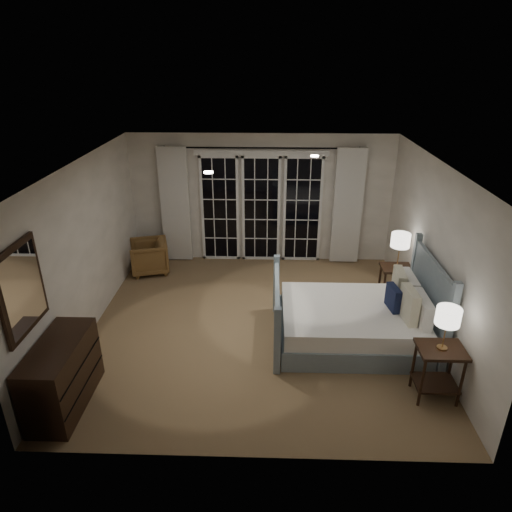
{
  "coord_description": "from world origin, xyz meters",
  "views": [
    {
      "loc": [
        0.17,
        -5.96,
        3.87
      ],
      "look_at": [
        -0.03,
        0.28,
        1.05
      ],
      "focal_mm": 32.0,
      "sensor_mm": 36.0,
      "label": 1
    }
  ],
  "objects_px": {
    "armchair": "(149,257)",
    "nightstand_left": "(438,365)",
    "lamp_right": "(401,241)",
    "bed": "(355,321)",
    "lamp_left": "(448,317)",
    "nightstand_right": "(395,279)",
    "dresser": "(62,375)"
  },
  "relations": [
    {
      "from": "nightstand_left",
      "to": "dresser",
      "type": "relative_size",
      "value": 0.59
    },
    {
      "from": "nightstand_left",
      "to": "nightstand_right",
      "type": "distance_m",
      "value": 2.31
    },
    {
      "from": "nightstand_left",
      "to": "dresser",
      "type": "height_order",
      "value": "dresser"
    },
    {
      "from": "dresser",
      "to": "bed",
      "type": "bearing_deg",
      "value": 21.52
    },
    {
      "from": "nightstand_left",
      "to": "lamp_right",
      "type": "xyz_separation_m",
      "value": [
        0.06,
        2.3,
        0.65
      ]
    },
    {
      "from": "lamp_left",
      "to": "nightstand_left",
      "type": "bearing_deg",
      "value": -90.0
    },
    {
      "from": "bed",
      "to": "lamp_right",
      "type": "xyz_separation_m",
      "value": [
        0.84,
        1.14,
        0.79
      ]
    },
    {
      "from": "bed",
      "to": "dresser",
      "type": "bearing_deg",
      "value": -158.48
    },
    {
      "from": "lamp_left",
      "to": "lamp_right",
      "type": "relative_size",
      "value": 0.93
    },
    {
      "from": "nightstand_left",
      "to": "lamp_right",
      "type": "bearing_deg",
      "value": 88.57
    },
    {
      "from": "lamp_left",
      "to": "nightstand_right",
      "type": "bearing_deg",
      "value": 88.57
    },
    {
      "from": "lamp_right",
      "to": "armchair",
      "type": "relative_size",
      "value": 0.85
    },
    {
      "from": "bed",
      "to": "nightstand_right",
      "type": "bearing_deg",
      "value": 53.59
    },
    {
      "from": "bed",
      "to": "armchair",
      "type": "xyz_separation_m",
      "value": [
        -3.52,
        2.14,
        -0.01
      ]
    },
    {
      "from": "armchair",
      "to": "nightstand_left",
      "type": "bearing_deg",
      "value": 36.79
    },
    {
      "from": "armchair",
      "to": "dresser",
      "type": "distance_m",
      "value": 3.59
    },
    {
      "from": "nightstand_right",
      "to": "lamp_right",
      "type": "bearing_deg",
      "value": -14.04
    },
    {
      "from": "nightstand_left",
      "to": "armchair",
      "type": "xyz_separation_m",
      "value": [
        -4.3,
        3.31,
        -0.15
      ]
    },
    {
      "from": "lamp_right",
      "to": "dresser",
      "type": "height_order",
      "value": "lamp_right"
    },
    {
      "from": "bed",
      "to": "nightstand_right",
      "type": "distance_m",
      "value": 1.41
    },
    {
      "from": "bed",
      "to": "dresser",
      "type": "height_order",
      "value": "bed"
    },
    {
      "from": "bed",
      "to": "armchair",
      "type": "relative_size",
      "value": 3.18
    },
    {
      "from": "bed",
      "to": "lamp_left",
      "type": "bearing_deg",
      "value": -56.3
    },
    {
      "from": "nightstand_left",
      "to": "nightstand_right",
      "type": "relative_size",
      "value": 1.08
    },
    {
      "from": "lamp_left",
      "to": "dresser",
      "type": "height_order",
      "value": "lamp_left"
    },
    {
      "from": "nightstand_left",
      "to": "dresser",
      "type": "distance_m",
      "value": 4.44
    },
    {
      "from": "lamp_left",
      "to": "dresser",
      "type": "relative_size",
      "value": 0.46
    },
    {
      "from": "lamp_left",
      "to": "armchair",
      "type": "relative_size",
      "value": 0.79
    },
    {
      "from": "lamp_left",
      "to": "armchair",
      "type": "xyz_separation_m",
      "value": [
        -4.3,
        3.31,
        -0.82
      ]
    },
    {
      "from": "bed",
      "to": "lamp_right",
      "type": "bearing_deg",
      "value": 53.59
    },
    {
      "from": "nightstand_left",
      "to": "nightstand_right",
      "type": "xyz_separation_m",
      "value": [
        0.06,
        2.3,
        -0.04
      ]
    },
    {
      "from": "nightstand_left",
      "to": "armchair",
      "type": "distance_m",
      "value": 5.43
    }
  ]
}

